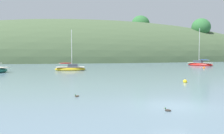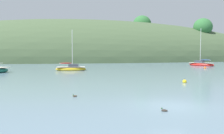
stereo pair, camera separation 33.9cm
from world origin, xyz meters
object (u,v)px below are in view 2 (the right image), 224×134
object	(u,v)px
sailboat_grey_yawl	(201,64)
sailboat_yellow_far	(71,69)
mooring_buoy_outer	(185,82)
mooring_buoy_channel	(205,68)
duck_straggler	(164,110)
duck_lead	(75,96)

from	to	relation	value
sailboat_grey_yawl	sailboat_yellow_far	size ratio (longest dim) A/B	1.23
mooring_buoy_outer	sailboat_grey_yawl	bearing A→B (deg)	57.14
mooring_buoy_outer	mooring_buoy_channel	bearing A→B (deg)	54.42
sailboat_yellow_far	mooring_buoy_outer	world-z (taller)	sailboat_yellow_far
sailboat_grey_yawl	mooring_buoy_channel	distance (m)	9.70
duck_straggler	duck_lead	world-z (taller)	same
sailboat_grey_yawl	mooring_buoy_outer	distance (m)	34.82
mooring_buoy_channel	duck_lead	world-z (taller)	mooring_buoy_channel
sailboat_grey_yawl	duck_straggler	xyz separation A→B (m)	(-26.10, -41.17, -0.33)
sailboat_yellow_far	duck_lead	bearing A→B (deg)	-90.69
sailboat_grey_yawl	mooring_buoy_channel	xyz separation A→B (m)	(-4.22, -8.74, -0.26)
duck_straggler	mooring_buoy_channel	bearing A→B (deg)	56.00
mooring_buoy_channel	mooring_buoy_outer	world-z (taller)	same
mooring_buoy_outer	duck_straggler	world-z (taller)	mooring_buoy_outer
mooring_buoy_outer	duck_straggler	xyz separation A→B (m)	(-7.20, -11.92, -0.07)
sailboat_yellow_far	mooring_buoy_outer	size ratio (longest dim) A/B	13.68
mooring_buoy_channel	duck_straggler	world-z (taller)	mooring_buoy_channel
sailboat_yellow_far	mooring_buoy_channel	bearing A→B (deg)	1.20
sailboat_yellow_far	duck_lead	xyz separation A→B (m)	(-0.32, -26.36, -0.30)
mooring_buoy_channel	duck_straggler	bearing A→B (deg)	-124.00
sailboat_yellow_far	sailboat_grey_yawl	bearing A→B (deg)	16.90
mooring_buoy_channel	mooring_buoy_outer	xyz separation A→B (m)	(-14.68, -20.52, 0.00)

